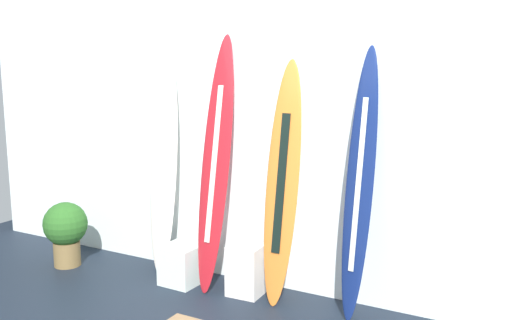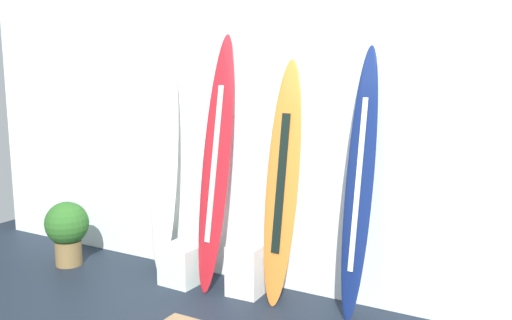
{
  "view_description": "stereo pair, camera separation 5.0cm",
  "coord_description": "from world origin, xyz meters",
  "px_view_note": "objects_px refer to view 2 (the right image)",
  "views": [
    {
      "loc": [
        2.09,
        -3.11,
        1.99
      ],
      "look_at": [
        -0.15,
        0.95,
        1.18
      ],
      "focal_mm": 39.81,
      "sensor_mm": 36.0,
      "label": 1
    },
    {
      "loc": [
        2.13,
        -3.08,
        1.99
      ],
      "look_at": [
        -0.15,
        0.95,
        1.18
      ],
      "focal_mm": 39.81,
      "sensor_mm": 36.0,
      "label": 2
    }
  ],
  "objects_px": {
    "surfboard_navy": "(359,187)",
    "display_block_left": "(182,264)",
    "surfboard_sunset": "(282,185)",
    "surfboard_ivory": "(165,166)",
    "surfboard_crimson": "(216,164)",
    "potted_plant": "(67,228)",
    "display_block_center": "(247,269)"
  },
  "relations": [
    {
      "from": "potted_plant",
      "to": "surfboard_crimson",
      "type": "bearing_deg",
      "value": 9.82
    },
    {
      "from": "surfboard_ivory",
      "to": "surfboard_sunset",
      "type": "height_order",
      "value": "surfboard_ivory"
    },
    {
      "from": "surfboard_ivory",
      "to": "surfboard_navy",
      "type": "relative_size",
      "value": 0.98
    },
    {
      "from": "surfboard_sunset",
      "to": "display_block_left",
      "type": "bearing_deg",
      "value": -173.23
    },
    {
      "from": "surfboard_ivory",
      "to": "display_block_center",
      "type": "xyz_separation_m",
      "value": [
        0.95,
        -0.1,
        -0.81
      ]
    },
    {
      "from": "display_block_center",
      "to": "potted_plant",
      "type": "distance_m",
      "value": 1.92
    },
    {
      "from": "surfboard_ivory",
      "to": "surfboard_crimson",
      "type": "distance_m",
      "value": 0.64
    },
    {
      "from": "surfboard_sunset",
      "to": "display_block_center",
      "type": "distance_m",
      "value": 0.84
    },
    {
      "from": "surfboard_crimson",
      "to": "display_block_left",
      "type": "height_order",
      "value": "surfboard_crimson"
    },
    {
      "from": "surfboard_crimson",
      "to": "surfboard_sunset",
      "type": "relative_size",
      "value": 1.11
    },
    {
      "from": "surfboard_sunset",
      "to": "surfboard_navy",
      "type": "xyz_separation_m",
      "value": [
        0.65,
        0.03,
        0.05
      ]
    },
    {
      "from": "surfboard_crimson",
      "to": "display_block_left",
      "type": "bearing_deg",
      "value": -163.12
    },
    {
      "from": "surfboard_navy",
      "to": "display_block_left",
      "type": "distance_m",
      "value": 1.82
    },
    {
      "from": "surfboard_ivory",
      "to": "potted_plant",
      "type": "height_order",
      "value": "surfboard_ivory"
    },
    {
      "from": "surfboard_navy",
      "to": "surfboard_sunset",
      "type": "bearing_deg",
      "value": -177.58
    },
    {
      "from": "surfboard_crimson",
      "to": "display_block_center",
      "type": "relative_size",
      "value": 5.08
    },
    {
      "from": "surfboard_navy",
      "to": "potted_plant",
      "type": "height_order",
      "value": "surfboard_navy"
    },
    {
      "from": "surfboard_navy",
      "to": "display_block_center",
      "type": "bearing_deg",
      "value": -176.26
    },
    {
      "from": "surfboard_ivory",
      "to": "potted_plant",
      "type": "distance_m",
      "value": 1.21
    },
    {
      "from": "surfboard_navy",
      "to": "display_block_left",
      "type": "height_order",
      "value": "surfboard_navy"
    },
    {
      "from": "surfboard_crimson",
      "to": "surfboard_sunset",
      "type": "bearing_deg",
      "value": 1.53
    },
    {
      "from": "surfboard_ivory",
      "to": "display_block_left",
      "type": "distance_m",
      "value": 0.92
    },
    {
      "from": "surfboard_sunset",
      "to": "display_block_center",
      "type": "bearing_deg",
      "value": -173.59
    },
    {
      "from": "surfboard_ivory",
      "to": "surfboard_navy",
      "type": "height_order",
      "value": "surfboard_navy"
    },
    {
      "from": "surfboard_crimson",
      "to": "surfboard_navy",
      "type": "bearing_deg",
      "value": 1.98
    },
    {
      "from": "surfboard_ivory",
      "to": "surfboard_crimson",
      "type": "bearing_deg",
      "value": -7.4
    },
    {
      "from": "surfboard_sunset",
      "to": "surfboard_navy",
      "type": "height_order",
      "value": "surfboard_navy"
    },
    {
      "from": "surfboard_ivory",
      "to": "surfboard_sunset",
      "type": "bearing_deg",
      "value": -2.94
    },
    {
      "from": "surfboard_ivory",
      "to": "surfboard_sunset",
      "type": "relative_size",
      "value": 1.03
    },
    {
      "from": "display_block_left",
      "to": "potted_plant",
      "type": "xyz_separation_m",
      "value": [
        -1.26,
        -0.18,
        0.19
      ]
    },
    {
      "from": "surfboard_crimson",
      "to": "surfboard_sunset",
      "type": "height_order",
      "value": "surfboard_crimson"
    },
    {
      "from": "surfboard_ivory",
      "to": "surfboard_sunset",
      "type": "distance_m",
      "value": 1.27
    }
  ]
}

